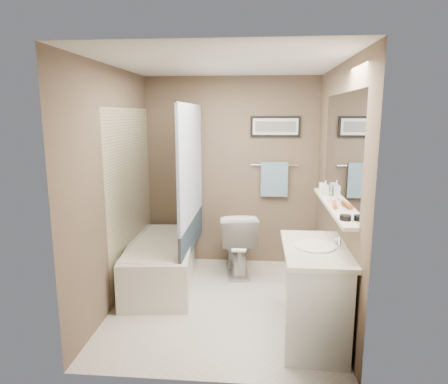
# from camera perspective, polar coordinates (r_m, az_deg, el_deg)

# --- Properties ---
(ground) EXTENTS (2.50, 2.50, 0.00)m
(ground) POSITION_cam_1_polar(r_m,az_deg,el_deg) (4.32, -0.18, -15.56)
(ground) COLOR silver
(ground) RESTS_ON ground
(ceiling) EXTENTS (2.20, 2.50, 0.04)m
(ceiling) POSITION_cam_1_polar(r_m,az_deg,el_deg) (3.88, -0.20, 17.67)
(ceiling) COLOR white
(ceiling) RESTS_ON wall_back
(wall_back) EXTENTS (2.20, 0.04, 2.40)m
(wall_back) POSITION_cam_1_polar(r_m,az_deg,el_deg) (5.14, 1.04, 2.86)
(wall_back) COLOR brown
(wall_back) RESTS_ON ground
(wall_front) EXTENTS (2.20, 0.04, 2.40)m
(wall_front) POSITION_cam_1_polar(r_m,az_deg,el_deg) (2.73, -2.50, -4.53)
(wall_front) COLOR brown
(wall_front) RESTS_ON ground
(wall_left) EXTENTS (0.04, 2.50, 2.40)m
(wall_left) POSITION_cam_1_polar(r_m,az_deg,el_deg) (4.16, -15.17, 0.53)
(wall_left) COLOR brown
(wall_left) RESTS_ON ground
(wall_right) EXTENTS (0.04, 2.50, 2.40)m
(wall_right) POSITION_cam_1_polar(r_m,az_deg,el_deg) (3.98, 15.50, 0.03)
(wall_right) COLOR brown
(wall_right) RESTS_ON ground
(tile_surround) EXTENTS (0.02, 1.55, 2.00)m
(tile_surround) POSITION_cam_1_polar(r_m,az_deg,el_deg) (4.67, -13.10, -0.76)
(tile_surround) COLOR #C1B492
(tile_surround) RESTS_ON wall_left
(curtain_rod) EXTENTS (0.02, 1.55, 0.02)m
(curtain_rod) POSITION_cam_1_polar(r_m,az_deg,el_deg) (4.41, -4.91, 12.55)
(curtain_rod) COLOR silver
(curtain_rod) RESTS_ON wall_left
(curtain_upper) EXTENTS (0.03, 1.45, 1.28)m
(curtain_upper) POSITION_cam_1_polar(r_m,az_deg,el_deg) (4.44, -4.77, 4.13)
(curtain_upper) COLOR white
(curtain_upper) RESTS_ON curtain_rod
(curtain_lower) EXTENTS (0.03, 1.45, 0.36)m
(curtain_lower) POSITION_cam_1_polar(r_m,az_deg,el_deg) (4.61, -4.61, -6.05)
(curtain_lower) COLOR #263847
(curtain_lower) RESTS_ON curtain_rod
(mirror) EXTENTS (0.02, 1.60, 1.00)m
(mirror) POSITION_cam_1_polar(r_m,az_deg,el_deg) (3.78, 16.38, 5.86)
(mirror) COLOR silver
(mirror) RESTS_ON wall_right
(shelf) EXTENTS (0.12, 1.60, 0.03)m
(shelf) POSITION_cam_1_polar(r_m,az_deg,el_deg) (3.85, 15.16, -1.85)
(shelf) COLOR silver
(shelf) RESTS_ON wall_right
(towel_bar) EXTENTS (0.60, 0.02, 0.02)m
(towel_bar) POSITION_cam_1_polar(r_m,az_deg,el_deg) (5.10, 7.22, 3.85)
(towel_bar) COLOR silver
(towel_bar) RESTS_ON wall_back
(towel) EXTENTS (0.34, 0.05, 0.44)m
(towel) POSITION_cam_1_polar(r_m,az_deg,el_deg) (5.11, 7.18, 1.82)
(towel) COLOR #9BCCE2
(towel) RESTS_ON towel_bar
(art_frame) EXTENTS (0.62, 0.02, 0.26)m
(art_frame) POSITION_cam_1_polar(r_m,az_deg,el_deg) (5.08, 7.35, 9.26)
(art_frame) COLOR black
(art_frame) RESTS_ON wall_back
(art_mat) EXTENTS (0.56, 0.00, 0.20)m
(art_mat) POSITION_cam_1_polar(r_m,az_deg,el_deg) (5.06, 7.36, 9.25)
(art_mat) COLOR white
(art_mat) RESTS_ON art_frame
(art_image) EXTENTS (0.50, 0.00, 0.13)m
(art_image) POSITION_cam_1_polar(r_m,az_deg,el_deg) (5.06, 7.36, 9.25)
(art_image) COLOR #595959
(art_image) RESTS_ON art_mat
(door) EXTENTS (0.80, 0.02, 2.00)m
(door) POSITION_cam_1_polar(r_m,az_deg,el_deg) (2.77, 8.99, -8.80)
(door) COLOR silver
(door) RESTS_ON wall_front
(door_handle) EXTENTS (0.10, 0.02, 0.02)m
(door_handle) POSITION_cam_1_polar(r_m,az_deg,el_deg) (2.81, 2.13, -8.34)
(door_handle) COLOR silver
(door_handle) RESTS_ON door
(bathtub) EXTENTS (0.87, 1.57, 0.50)m
(bathtub) POSITION_cam_1_polar(r_m,az_deg,el_deg) (4.72, -8.96, -9.98)
(bathtub) COLOR silver
(bathtub) RESTS_ON ground
(tub_rim) EXTENTS (0.56, 1.36, 0.02)m
(tub_rim) POSITION_cam_1_polar(r_m,az_deg,el_deg) (4.63, -9.05, -7.09)
(tub_rim) COLOR white
(tub_rim) RESTS_ON bathtub
(toilet) EXTENTS (0.55, 0.82, 0.78)m
(toilet) POSITION_cam_1_polar(r_m,az_deg,el_deg) (4.94, 1.85, -7.11)
(toilet) COLOR silver
(toilet) RESTS_ON ground
(vanity) EXTENTS (0.56, 0.93, 0.80)m
(vanity) POSITION_cam_1_polar(r_m,az_deg,el_deg) (3.62, 12.88, -14.29)
(vanity) COLOR silver
(vanity) RESTS_ON ground
(countertop) EXTENTS (0.54, 0.96, 0.04)m
(countertop) POSITION_cam_1_polar(r_m,az_deg,el_deg) (3.46, 13.01, -7.99)
(countertop) COLOR beige
(countertop) RESTS_ON vanity
(sink_basin) EXTENTS (0.34, 0.34, 0.01)m
(sink_basin) POSITION_cam_1_polar(r_m,az_deg,el_deg) (3.45, 12.87, -7.55)
(sink_basin) COLOR silver
(sink_basin) RESTS_ON countertop
(faucet_spout) EXTENTS (0.02, 0.02, 0.10)m
(faucet_spout) POSITION_cam_1_polar(r_m,az_deg,el_deg) (3.47, 16.19, -6.88)
(faucet_spout) COLOR white
(faucet_spout) RESTS_ON countertop
(faucet_knob) EXTENTS (0.05, 0.05, 0.05)m
(faucet_knob) POSITION_cam_1_polar(r_m,az_deg,el_deg) (3.57, 15.86, -6.69)
(faucet_knob) COLOR silver
(faucet_knob) RESTS_ON countertop
(candle_bowl_near) EXTENTS (0.09, 0.09, 0.04)m
(candle_bowl_near) POSITION_cam_1_polar(r_m,az_deg,el_deg) (3.28, 16.95, -3.52)
(candle_bowl_near) COLOR black
(candle_bowl_near) RESTS_ON shelf
(hair_brush_front) EXTENTS (0.07, 0.22, 0.04)m
(hair_brush_front) POSITION_cam_1_polar(r_m,az_deg,el_deg) (3.72, 15.52, -1.73)
(hair_brush_front) COLOR #C4561B
(hair_brush_front) RESTS_ON shelf
(pink_comb) EXTENTS (0.04, 0.16, 0.01)m
(pink_comb) POSITION_cam_1_polar(r_m,az_deg,el_deg) (4.00, 14.76, -1.04)
(pink_comb) COLOR pink
(pink_comb) RESTS_ON shelf
(glass_jar) EXTENTS (0.08, 0.08, 0.10)m
(glass_jar) POSITION_cam_1_polar(r_m,az_deg,el_deg) (4.39, 13.91, 0.65)
(glass_jar) COLOR white
(glass_jar) RESTS_ON shelf
(soap_bottle) EXTENTS (0.07, 0.08, 0.15)m
(soap_bottle) POSITION_cam_1_polar(r_m,az_deg,el_deg) (4.21, 14.29, 0.57)
(soap_bottle) COLOR #999999
(soap_bottle) RESTS_ON shelf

